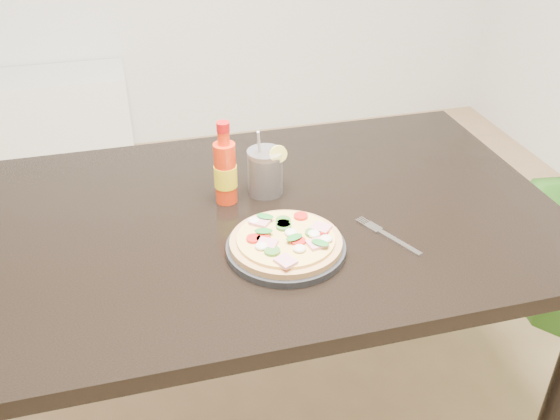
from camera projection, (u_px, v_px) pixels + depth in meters
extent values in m
cube|color=black|center=(267.00, 219.00, 1.51)|extent=(1.40, 0.90, 0.04)
cylinder|color=black|center=(560.00, 394.00, 1.53)|extent=(0.06, 0.06, 0.71)
cylinder|color=black|center=(33.00, 284.00, 1.89)|extent=(0.06, 0.06, 0.71)
cylinder|color=black|center=(420.00, 225.00, 2.17)|extent=(0.06, 0.06, 0.71)
cylinder|color=black|center=(286.00, 248.00, 1.36)|extent=(0.26, 0.26, 0.02)
cylinder|color=tan|center=(286.00, 242.00, 1.35)|extent=(0.25, 0.25, 0.01)
cylinder|color=#E1AE62|center=(286.00, 238.00, 1.35)|extent=(0.21, 0.21, 0.01)
cube|color=pink|center=(317.00, 244.00, 1.32)|extent=(0.05, 0.04, 0.01)
cube|color=pink|center=(267.00, 243.00, 1.32)|extent=(0.05, 0.05, 0.01)
cube|color=pink|center=(260.00, 222.00, 1.39)|extent=(0.05, 0.05, 0.01)
cube|color=pink|center=(321.00, 228.00, 1.37)|extent=(0.05, 0.05, 0.01)
cube|color=pink|center=(286.00, 261.00, 1.27)|extent=(0.05, 0.05, 0.01)
cylinder|color=red|center=(254.00, 239.00, 1.34)|extent=(0.03, 0.03, 0.01)
cylinder|color=red|center=(264.00, 239.00, 1.33)|extent=(0.03, 0.03, 0.01)
cylinder|color=red|center=(298.00, 241.00, 1.33)|extent=(0.03, 0.03, 0.01)
cylinder|color=red|center=(301.00, 216.00, 1.41)|extent=(0.03, 0.03, 0.01)
cylinder|color=red|center=(322.00, 230.00, 1.36)|extent=(0.03, 0.03, 0.01)
cylinder|color=#356F25|center=(284.00, 224.00, 1.38)|extent=(0.03, 0.03, 0.01)
cylinder|color=#356F25|center=(283.00, 220.00, 1.40)|extent=(0.03, 0.03, 0.01)
cylinder|color=#356F25|center=(272.00, 251.00, 1.30)|extent=(0.03, 0.03, 0.01)
cylinder|color=#356F25|center=(313.00, 233.00, 1.35)|extent=(0.03, 0.03, 0.01)
cylinder|color=#356F25|center=(284.00, 226.00, 1.38)|extent=(0.03, 0.03, 0.01)
ellipsoid|color=silver|center=(261.00, 246.00, 1.31)|extent=(0.03, 0.03, 0.01)
ellipsoid|color=silver|center=(314.00, 234.00, 1.35)|extent=(0.03, 0.03, 0.01)
ellipsoid|color=silver|center=(254.00, 221.00, 1.39)|extent=(0.03, 0.03, 0.01)
ellipsoid|color=silver|center=(291.00, 232.00, 1.35)|extent=(0.03, 0.03, 0.01)
ellipsoid|color=silver|center=(326.00, 239.00, 1.33)|extent=(0.03, 0.03, 0.01)
ellipsoid|color=silver|center=(299.00, 249.00, 1.30)|extent=(0.03, 0.03, 0.01)
ellipsoid|color=#1B7422|center=(265.00, 216.00, 1.40)|extent=(0.05, 0.04, 0.00)
ellipsoid|color=#1B7422|center=(320.00, 243.00, 1.31)|extent=(0.04, 0.04, 0.00)
ellipsoid|color=#1B7422|center=(294.00, 237.00, 1.33)|extent=(0.05, 0.03, 0.00)
ellipsoid|color=#1B7422|center=(263.00, 231.00, 1.35)|extent=(0.04, 0.03, 0.00)
cylinder|color=red|center=(225.00, 173.00, 1.50)|extent=(0.06, 0.06, 0.16)
cylinder|color=yellow|center=(226.00, 176.00, 1.51)|extent=(0.06, 0.06, 0.06)
cylinder|color=red|center=(224.00, 138.00, 1.45)|extent=(0.03, 0.03, 0.03)
cylinder|color=red|center=(223.00, 127.00, 1.44)|extent=(0.03, 0.03, 0.02)
cylinder|color=black|center=(265.00, 174.00, 1.55)|extent=(0.08, 0.08, 0.10)
cylinder|color=silver|center=(265.00, 172.00, 1.55)|extent=(0.09, 0.09, 0.12)
cylinder|color=#F2E059|center=(278.00, 154.00, 1.51)|extent=(0.04, 0.01, 0.04)
cylinder|color=#B2B2B7|center=(260.00, 159.00, 1.54)|extent=(0.03, 0.06, 0.17)
cube|color=silver|center=(400.00, 243.00, 1.39)|extent=(0.06, 0.11, 0.00)
cube|color=silver|center=(373.00, 227.00, 1.44)|extent=(0.04, 0.05, 0.00)
cube|color=silver|center=(360.00, 223.00, 1.46)|extent=(0.02, 0.03, 0.00)
cube|color=silver|center=(362.00, 222.00, 1.46)|extent=(0.02, 0.03, 0.00)
cube|color=silver|center=(364.00, 221.00, 1.46)|extent=(0.02, 0.03, 0.00)
cube|color=silver|center=(366.00, 220.00, 1.47)|extent=(0.02, 0.03, 0.00)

